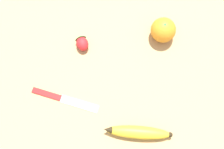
% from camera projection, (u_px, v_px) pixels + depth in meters
% --- Properties ---
extents(ground_plane, '(3.00, 3.00, 0.00)m').
position_uv_depth(ground_plane, '(111.00, 91.00, 0.90)').
color(ground_plane, tan).
extents(banana, '(0.19, 0.06, 0.04)m').
position_uv_depth(banana, '(138.00, 132.00, 0.85)').
color(banana, yellow).
rests_on(banana, ground_plane).
extents(orange, '(0.07, 0.07, 0.07)m').
position_uv_depth(orange, '(163.00, 30.00, 0.92)').
color(orange, orange).
rests_on(orange, ground_plane).
extents(strawberry, '(0.06, 0.06, 0.04)m').
position_uv_depth(strawberry, '(82.00, 43.00, 0.93)').
color(strawberry, red).
rests_on(strawberry, ground_plane).
extents(paring_knife, '(0.20, 0.03, 0.01)m').
position_uv_depth(paring_knife, '(62.00, 99.00, 0.89)').
color(paring_knife, silver).
rests_on(paring_knife, ground_plane).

